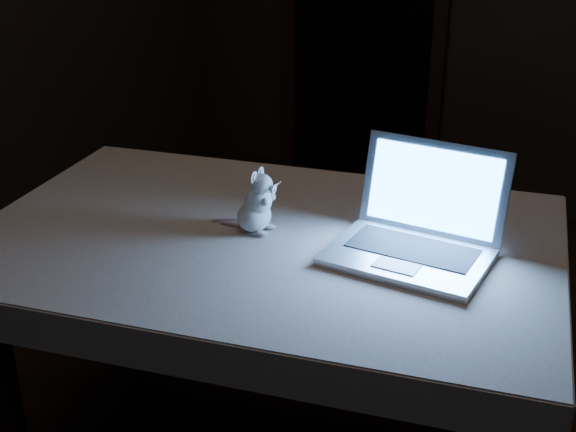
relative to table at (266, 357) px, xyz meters
The scene contains 5 objects.
doorway 2.75m from the table, 109.50° to the left, with size 1.06×0.36×2.13m, color black, non-canonical shape.
table is the anchor object (origin of this frame).
tablecloth 0.38m from the table, 16.60° to the left, with size 1.66×1.11×0.11m, color beige, non-canonical shape.
laptop 0.71m from the table, ahead, with size 0.42×0.36×0.28m, color silver, non-canonical shape.
plush_mouse 0.52m from the table, behind, with size 0.14×0.14×0.19m, color silver, non-canonical shape.
Camera 1 is at (0.87, -1.70, 1.79)m, focal length 48.00 mm.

